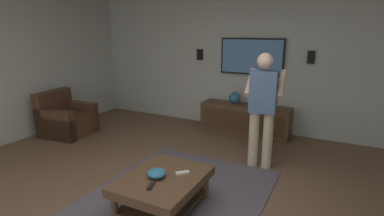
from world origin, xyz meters
The scene contains 14 objects.
ground_plane centered at (0.00, 0.00, 0.00)m, with size 8.47×8.47×0.00m, color brown.
wall_back_tv centered at (3.24, 0.00, 1.36)m, with size 0.10×7.26×2.72m, color #B2B7AD.
area_rug centered at (0.21, 0.03, 0.01)m, with size 2.57×1.97×0.01m, color #514C56.
armchair centered at (1.27, 3.02, 0.28)m, with size 0.89×0.90×0.82m.
coffee_table centered at (0.01, 0.03, 0.30)m, with size 1.00×0.80×0.40m.
media_console centered at (2.91, 0.03, 0.28)m, with size 0.45×1.70×0.55m.
tv centered at (3.15, 0.03, 1.45)m, with size 0.05×1.22×0.69m.
person_standing centered at (1.59, -0.62, 0.93)m, with size 0.57×0.57×1.64m.
bowl centered at (-0.03, 0.08, 0.45)m, with size 0.20×0.20×0.09m, color teal.
remote_white centered at (0.17, -0.13, 0.41)m, with size 0.15×0.04×0.02m, color white.
remote_black centered at (-0.23, 0.02, 0.41)m, with size 0.15×0.04×0.02m, color black.
vase_round centered at (2.96, 0.27, 0.66)m, with size 0.22×0.22×0.22m, color teal.
wall_speaker_left centered at (3.16, -1.02, 1.48)m, with size 0.06×0.12×0.22m, color black.
wall_speaker_right centered at (3.16, 1.13, 1.44)m, with size 0.06×0.12×0.22m, color black.
Camera 1 is at (-2.45, -1.60, 1.93)m, focal length 27.96 mm.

